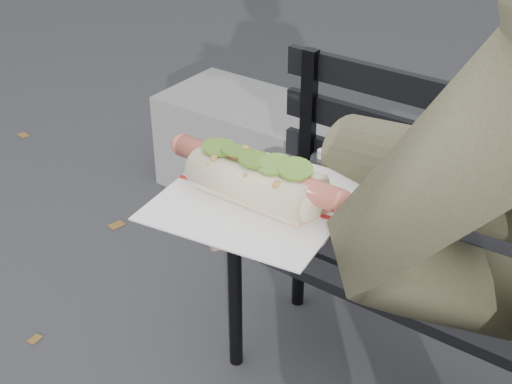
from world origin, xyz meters
TOP-DOWN VIEW (x-y plane):
  - park_bench at (0.09, 0.93)m, footprint 1.50×0.44m
  - concrete_block at (-0.89, 1.54)m, footprint 1.20×0.40m
  - held_hotdog at (0.23, 0.02)m, footprint 0.63×0.30m

SIDE VIEW (x-z plane):
  - concrete_block at x=-0.89m, z-range 0.00..0.40m
  - park_bench at x=0.09m, z-range 0.08..0.96m
  - held_hotdog at x=0.23m, z-range 1.11..1.30m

